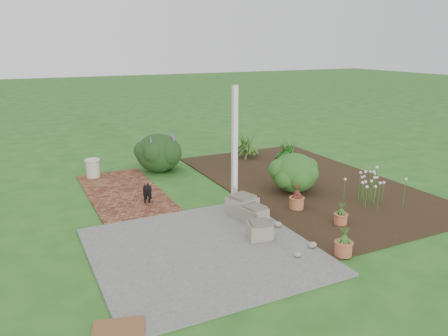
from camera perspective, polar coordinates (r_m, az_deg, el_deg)
name	(u,v)px	position (r m, az deg, el deg)	size (l,w,h in m)	color
ground	(224,206)	(9.27, -0.02, -4.92)	(80.00, 80.00, 0.00)	#225E1D
concrete_patio	(203,250)	(7.33, -2.79, -10.69)	(3.50, 3.50, 0.04)	#5B5B58
brick_path	(124,192)	(10.30, -12.93, -3.07)	(1.60, 3.50, 0.04)	#5A291C
garden_bed	(306,182)	(10.92, 10.66, -1.86)	(4.00, 7.00, 0.03)	black
veranda_post	(235,146)	(9.13, 1.40, 2.93)	(0.10, 0.10, 2.50)	white
stone_trough_near	(259,230)	(7.69, 4.65, -8.14)	(0.40, 0.40, 0.26)	#756A59
stone_trough_mid	(255,215)	(8.36, 4.03, -6.09)	(0.40, 0.40, 0.27)	slate
stone_trough_far	(242,206)	(8.71, 2.39, -4.92)	(0.49, 0.49, 0.33)	#7D745D
coir_doormat	(119,328)	(5.66, -13.59, -19.65)	(0.62, 0.40, 0.02)	brown
black_dog	(147,191)	(9.45, -10.00, -2.96)	(0.27, 0.44, 0.40)	black
cream_ceramic_urn	(93,168)	(11.53, -16.77, -0.04)	(0.34, 0.34, 0.45)	beige
evergreen_shrub	(294,172)	(10.12, 9.17, -0.47)	(1.06, 1.06, 0.90)	#13370B
agapanthus_clump_back	(288,149)	(12.35, 8.32, 2.52)	(0.98, 0.98, 0.88)	#11380B
agapanthus_clump_front	(247,142)	(12.98, 3.02, 3.36)	(1.01, 1.01, 0.90)	#1A3C10
pink_flower_patch	(371,187)	(9.71, 18.61, -2.41)	(1.11, 1.11, 0.71)	#113D0F
terracotta_pot_bronze	(297,203)	(9.13, 9.46, -4.50)	(0.29, 0.29, 0.24)	#A86239
terracotta_pot_small_left	(341,219)	(8.55, 15.00, -6.41)	(0.24, 0.24, 0.20)	#AD5A3A
terracotta_pot_small_right	(343,248)	(7.36, 15.34, -10.09)	(0.27, 0.27, 0.23)	#AD553A
purple_flowering_bush	(159,152)	(11.81, -8.51, 2.10)	(1.21, 1.21, 1.03)	black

